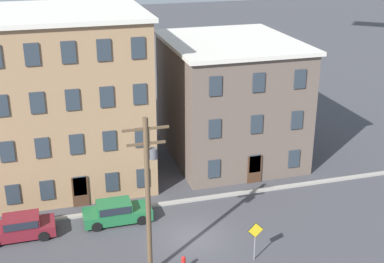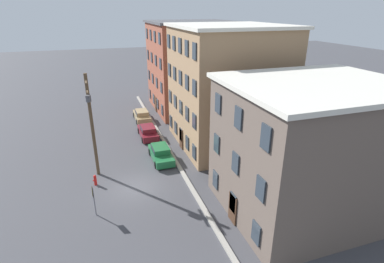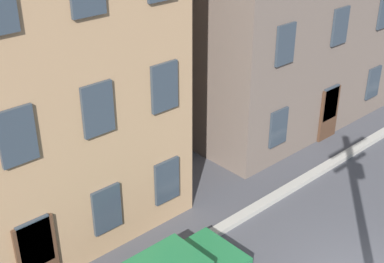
{
  "view_description": "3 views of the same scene",
  "coord_description": "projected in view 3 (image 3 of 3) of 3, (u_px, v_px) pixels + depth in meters",
  "views": [
    {
      "loc": [
        -8.04,
        -27.38,
        18.3
      ],
      "look_at": [
        0.5,
        2.05,
        6.25
      ],
      "focal_mm": 50.0,
      "sensor_mm": 36.0,
      "label": 1
    },
    {
      "loc": [
        22.04,
        -2.19,
        14.04
      ],
      "look_at": [
        -0.34,
        5.2,
        4.35
      ],
      "focal_mm": 28.0,
      "sensor_mm": 36.0,
      "label": 2
    },
    {
      "loc": [
        -10.6,
        -4.71,
        10.34
      ],
      "look_at": [
        -1.39,
        5.44,
        3.23
      ],
      "focal_mm": 50.0,
      "sensor_mm": 36.0,
      "label": 3
    }
  ],
  "objects": [
    {
      "name": "kerb_strip",
      "position": [
        244.0,
        215.0,
        17.1
      ],
      "size": [
        56.0,
        0.36,
        0.16
      ],
      "primitive_type": "cube",
      "color": "#9E998E",
      "rests_on": "ground_plane"
    }
  ]
}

